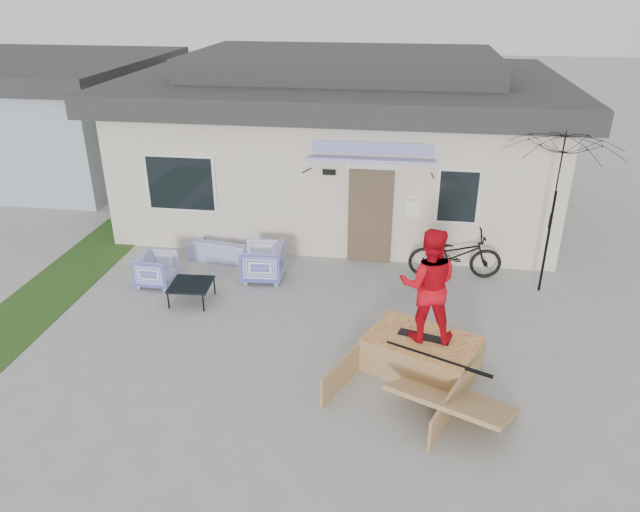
# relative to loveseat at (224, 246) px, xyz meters

# --- Properties ---
(ground) EXTENTS (90.00, 90.00, 0.00)m
(ground) POSITION_rel_loveseat_xyz_m (2.20, -4.12, -0.31)
(ground) COLOR gray
(ground) RESTS_ON ground
(grass_strip) EXTENTS (1.40, 8.00, 0.01)m
(grass_strip) POSITION_rel_loveseat_xyz_m (-3.00, -2.12, -0.31)
(grass_strip) COLOR #1E3D15
(grass_strip) RESTS_ON ground
(house) EXTENTS (10.80, 8.49, 4.10)m
(house) POSITION_rel_loveseat_xyz_m (2.20, 3.88, 1.63)
(house) COLOR beige
(house) RESTS_ON ground
(neighbor_house) EXTENTS (8.60, 7.60, 3.50)m
(neighbor_house) POSITION_rel_loveseat_xyz_m (-8.30, 5.88, 1.47)
(neighbor_house) COLOR #9BA8BA
(neighbor_house) RESTS_ON ground
(loveseat) EXTENTS (1.66, 0.73, 0.63)m
(loveseat) POSITION_rel_loveseat_xyz_m (0.00, 0.00, 0.00)
(loveseat) COLOR #3C42B8
(loveseat) RESTS_ON ground
(armchair_left) EXTENTS (0.68, 0.73, 0.73)m
(armchair_left) POSITION_rel_loveseat_xyz_m (-1.01, -1.39, 0.05)
(armchair_left) COLOR #3C42B8
(armchair_left) RESTS_ON ground
(armchair_right) EXTENTS (0.80, 0.85, 0.83)m
(armchair_right) POSITION_rel_loveseat_xyz_m (1.07, -0.83, 0.10)
(armchair_right) COLOR #3C42B8
(armchair_right) RESTS_ON ground
(coffee_table) EXTENTS (0.82, 0.82, 0.38)m
(coffee_table) POSITION_rel_loveseat_xyz_m (-0.06, -1.98, -0.12)
(coffee_table) COLOR black
(coffee_table) RESTS_ON ground
(bicycle) EXTENTS (1.97, 0.81, 1.23)m
(bicycle) POSITION_rel_loveseat_xyz_m (5.02, -0.15, 0.30)
(bicycle) COLOR black
(bicycle) RESTS_ON ground
(patio_umbrella) EXTENTS (2.40, 2.26, 2.20)m
(patio_umbrella) POSITION_rel_loveseat_xyz_m (6.70, -0.52, 1.44)
(patio_umbrella) COLOR black
(patio_umbrella) RESTS_ON ground
(skate_ramp) EXTENTS (2.42, 2.71, 0.56)m
(skate_ramp) POSITION_rel_loveseat_xyz_m (4.31, -3.56, -0.04)
(skate_ramp) COLOR #9C7546
(skate_ramp) RESTS_ON ground
(skateboard) EXTENTS (0.84, 0.42, 0.05)m
(skateboard) POSITION_rel_loveseat_xyz_m (4.33, -3.51, 0.27)
(skateboard) COLOR black
(skateboard) RESTS_ON skate_ramp
(skater) EXTENTS (0.90, 0.70, 1.84)m
(skater) POSITION_rel_loveseat_xyz_m (4.33, -3.51, 1.21)
(skater) COLOR red
(skater) RESTS_ON skateboard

